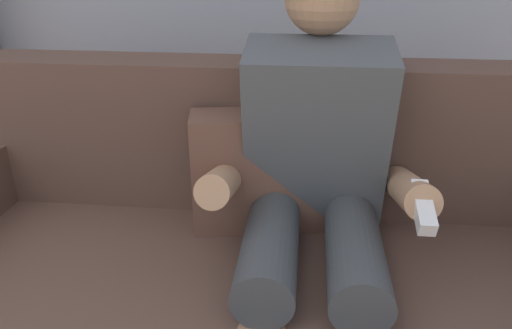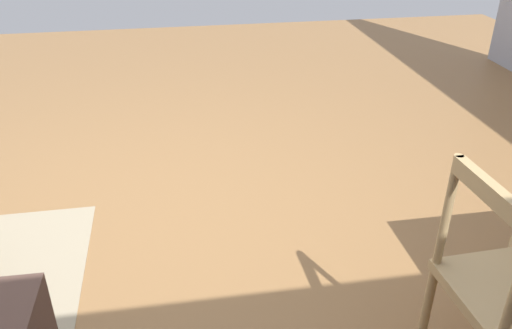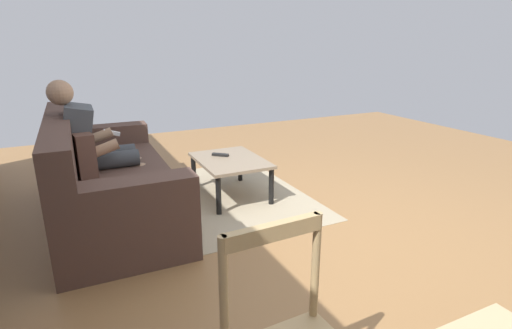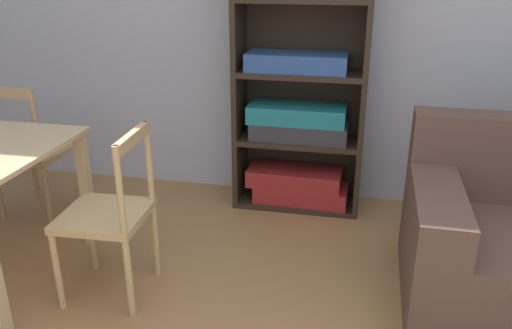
% 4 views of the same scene
% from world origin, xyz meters
% --- Properties ---
extents(ground_plane, '(9.11, 9.11, 0.00)m').
position_xyz_m(ground_plane, '(0.00, 0.00, 0.00)').
color(ground_plane, '#9E7042').
extents(dining_chair_facing_couch, '(0.44, 0.44, 0.91)m').
position_xyz_m(dining_chair_facing_couch, '(-1.22, 1.12, 0.46)').
color(dining_chair_facing_couch, tan).
rests_on(dining_chair_facing_couch, ground_plane).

